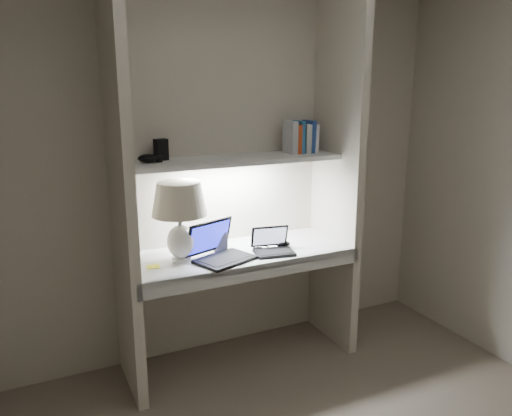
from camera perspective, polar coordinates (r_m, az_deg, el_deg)
back_wall at (r=3.37m, az=-3.77°, el=4.20°), size 3.20×0.01×2.50m
alcove_panel_left at (r=2.91m, az=-15.19°, el=2.20°), size 0.06×0.55×2.50m
alcove_panel_right at (r=3.47m, az=9.26°, el=4.34°), size 0.06×0.55×2.50m
desk at (r=3.24m, az=-1.82°, el=-5.27°), size 1.40×0.55×0.04m
desk_apron at (r=3.03m, az=0.18°, el=-7.27°), size 1.46×0.03×0.10m
shelf at (r=3.19m, az=-2.59°, el=5.49°), size 1.40×0.36×0.03m
strip_light at (r=3.19m, az=-2.59°, el=5.10°), size 0.60×0.04×0.02m
table_lamp at (r=3.01m, az=-8.74°, el=-0.03°), size 0.33×0.33×0.49m
laptop_main at (r=3.09m, az=-4.26°, el=-4.90°), size 0.42×0.40×0.23m
laptop_netbook at (r=3.21m, az=1.89°, el=-4.42°), size 0.28×0.25×0.16m
speaker at (r=3.24m, az=-4.14°, el=-3.77°), size 0.10×0.08×0.13m
mouse at (r=3.32m, az=3.14°, el=-4.16°), size 0.11×0.07×0.04m
cable_coil at (r=3.29m, az=0.56°, el=-4.51°), size 0.14×0.14×0.01m
sticky_note at (r=3.03m, az=-11.68°, el=-6.57°), size 0.08×0.08×0.00m
book_row at (r=3.42m, az=5.12°, el=8.02°), size 0.21×0.14×0.22m
shelf_box at (r=3.12m, az=-10.80°, el=6.58°), size 0.09×0.07×0.13m
shelf_gadget at (r=3.03m, az=-12.23°, el=5.57°), size 0.14×0.12×0.05m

